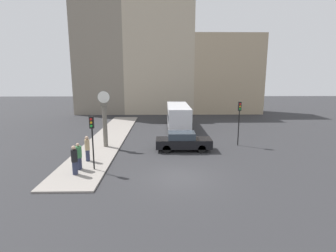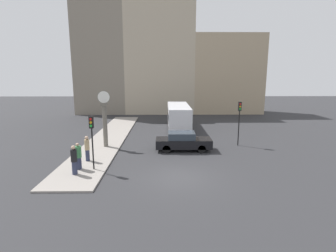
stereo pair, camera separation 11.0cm
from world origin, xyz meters
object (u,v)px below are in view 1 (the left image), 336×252
pedestrian_tan_coat (87,148)px  pedestrian_green_hoodie (78,156)px  pedestrian_black_jacket (74,160)px  bus_distant (178,115)px  street_clock (105,120)px  traffic_light_far (239,114)px  traffic_light_near (92,131)px  sedan_car (183,141)px

pedestrian_tan_coat → pedestrian_green_hoodie: (-0.10, -1.63, -0.06)m
pedestrian_black_jacket → bus_distant: bearing=63.7°
street_clock → bus_distant: bearing=50.5°
pedestrian_black_jacket → street_clock: bearing=85.5°
pedestrian_black_jacket → traffic_light_far: bearing=30.0°
traffic_light_near → pedestrian_green_hoodie: size_ratio=2.00×
sedan_car → bus_distant: bearing=89.4°
traffic_light_far → bus_distant: bearing=122.9°
sedan_car → bus_distant: bus_distant is taller
bus_distant → sedan_car: bearing=-90.6°
traffic_light_near → pedestrian_black_jacket: bearing=-136.8°
bus_distant → pedestrian_black_jacket: (-7.03, -14.22, -0.52)m
bus_distant → traffic_light_far: bearing=-57.1°
street_clock → pedestrian_black_jacket: bearing=-94.5°
sedan_car → traffic_light_far: 5.45m
sedan_car → pedestrian_black_jacket: (-6.94, -5.38, 0.26)m
pedestrian_green_hoodie → traffic_light_near: bearing=-2.7°
traffic_light_far → pedestrian_green_hoodie: size_ratio=2.22×
traffic_light_near → pedestrian_tan_coat: (-0.86, 1.68, -1.56)m
sedan_car → traffic_light_near: size_ratio=1.30×
pedestrian_tan_coat → pedestrian_black_jacket: (-0.05, -2.54, -0.00)m
bus_distant → pedestrian_tan_coat: (-6.98, -11.69, -0.52)m
bus_distant → pedestrian_black_jacket: bearing=-116.3°
pedestrian_green_hoodie → pedestrian_black_jacket: 0.91m
street_clock → pedestrian_green_hoodie: street_clock is taller
bus_distant → traffic_light_near: (-6.11, -13.36, 1.05)m
sedan_car → pedestrian_black_jacket: bearing=-142.2°
sedan_car → pedestrian_green_hoodie: bearing=-147.3°
sedan_car → pedestrian_tan_coat: (-6.88, -2.84, 0.26)m
sedan_car → pedestrian_tan_coat: 7.45m
street_clock → pedestrian_tan_coat: size_ratio=2.63×
sedan_car → pedestrian_green_hoodie: pedestrian_green_hoodie is taller
pedestrian_tan_coat → pedestrian_green_hoodie: pedestrian_tan_coat is taller
traffic_light_far → pedestrian_green_hoodie: 13.38m
sedan_car → traffic_light_near: 7.75m
pedestrian_tan_coat → street_clock: bearing=83.2°
pedestrian_tan_coat → pedestrian_black_jacket: 2.54m
bus_distant → pedestrian_green_hoodie: 15.10m
pedestrian_tan_coat → traffic_light_far: bearing=20.0°
traffic_light_far → pedestrian_tan_coat: 12.63m
traffic_light_near → street_clock: street_clock is taller
street_clock → pedestrian_tan_coat: (-0.45, -3.76, -1.35)m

